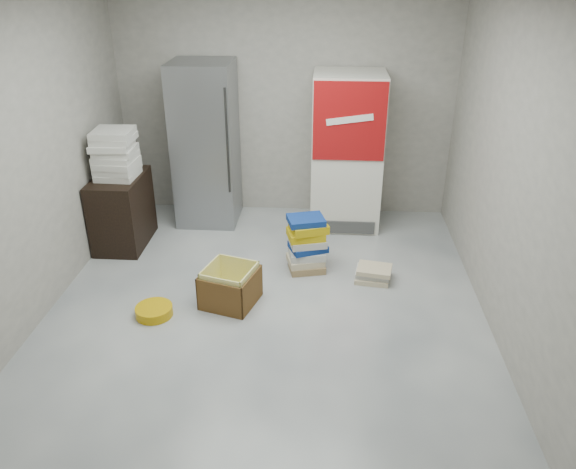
# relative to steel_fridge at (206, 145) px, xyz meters

# --- Properties ---
(ground) EXTENTS (5.00, 5.00, 0.00)m
(ground) POSITION_rel_steel_fridge_xyz_m (0.90, -2.13, -0.95)
(ground) COLOR beige
(ground) RESTS_ON ground
(room_shell) EXTENTS (4.04, 5.04, 2.82)m
(room_shell) POSITION_rel_steel_fridge_xyz_m (0.90, -2.13, 0.85)
(room_shell) COLOR #A7A096
(room_shell) RESTS_ON ground
(steel_fridge) EXTENTS (0.70, 0.72, 1.90)m
(steel_fridge) POSITION_rel_steel_fridge_xyz_m (0.00, 0.00, 0.00)
(steel_fridge) COLOR #93959B
(steel_fridge) RESTS_ON ground
(coke_cooler) EXTENTS (0.80, 0.73, 1.80)m
(coke_cooler) POSITION_rel_steel_fridge_xyz_m (1.65, -0.01, -0.05)
(coke_cooler) COLOR silver
(coke_cooler) RESTS_ON ground
(wood_shelf) EXTENTS (0.50, 0.80, 0.80)m
(wood_shelf) POSITION_rel_steel_fridge_xyz_m (-0.83, -0.73, -0.55)
(wood_shelf) COLOR black
(wood_shelf) RESTS_ON ground
(supply_box_stack) EXTENTS (0.45, 0.44, 0.52)m
(supply_box_stack) POSITION_rel_steel_fridge_xyz_m (-0.82, -0.73, 0.11)
(supply_box_stack) COLOR silver
(supply_box_stack) RESTS_ON wood_shelf
(phonebook_stack_main) EXTENTS (0.45, 0.41, 0.59)m
(phonebook_stack_main) POSITION_rel_steel_fridge_xyz_m (1.24, -1.18, -0.66)
(phonebook_stack_main) COLOR olive
(phonebook_stack_main) RESTS_ON ground
(phonebook_stack_side) EXTENTS (0.39, 0.34, 0.15)m
(phonebook_stack_side) POSITION_rel_steel_fridge_xyz_m (1.92, -1.36, -0.87)
(phonebook_stack_side) COLOR #C7B58F
(phonebook_stack_side) RESTS_ON ground
(cardboard_box) EXTENTS (0.58, 0.58, 0.37)m
(cardboard_box) POSITION_rel_steel_fridge_xyz_m (0.55, -1.86, -0.80)
(cardboard_box) COLOR yellow
(cardboard_box) RESTS_ON ground
(bucket_lid) EXTENTS (0.34, 0.34, 0.09)m
(bucket_lid) POSITION_rel_steel_fridge_xyz_m (-0.11, -2.12, -0.91)
(bucket_lid) COLOR #C69608
(bucket_lid) RESTS_ON ground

